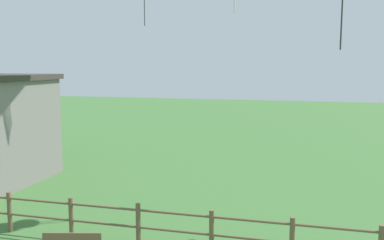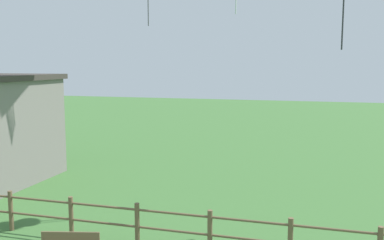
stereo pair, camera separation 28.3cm
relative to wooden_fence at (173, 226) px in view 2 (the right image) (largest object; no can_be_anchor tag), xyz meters
name	(u,v)px [view 2 (the right image)]	position (x,y,z in m)	size (l,w,h in m)	color
wooden_fence	(173,226)	(0.00, 0.00, 0.00)	(19.74, 0.14, 1.29)	brown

